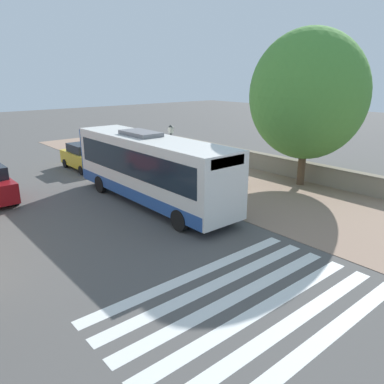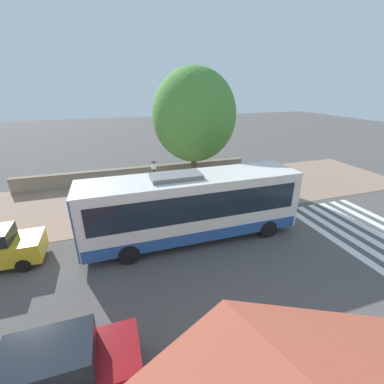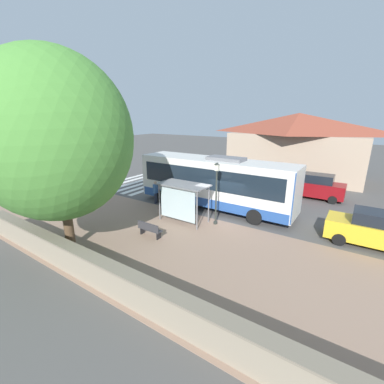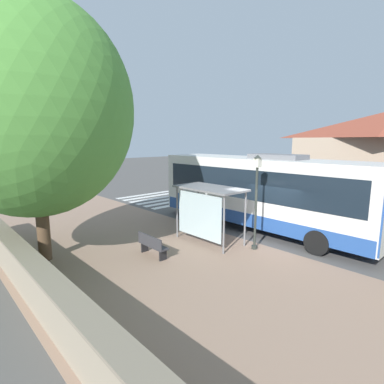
# 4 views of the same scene
# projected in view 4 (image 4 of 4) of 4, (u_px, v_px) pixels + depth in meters

# --- Properties ---
(ground_plane) EXTENTS (120.00, 120.00, 0.00)m
(ground_plane) POSITION_uv_depth(u_px,v_px,m) (265.00, 246.00, 12.82)
(ground_plane) COLOR #514F4C
(ground_plane) RESTS_ON ground
(sidewalk_plaza) EXTENTS (9.00, 44.00, 0.02)m
(sidewalk_plaza) POSITION_uv_depth(u_px,v_px,m) (186.00, 278.00, 9.81)
(sidewalk_plaza) COLOR #937560
(sidewalk_plaza) RESTS_ON ground
(crosswalk_stripes) EXTENTS (9.00, 5.25, 0.01)m
(crosswalk_stripes) POSITION_uv_depth(u_px,v_px,m) (181.00, 196.00, 24.38)
(crosswalk_stripes) COLOR silver
(crosswalk_stripes) RESTS_ON ground
(stone_wall) EXTENTS (0.60, 20.00, 1.23)m
(stone_wall) POSITION_uv_depth(u_px,v_px,m) (57.00, 306.00, 7.00)
(stone_wall) COLOR gray
(stone_wall) RESTS_ON ground
(bus) EXTENTS (2.73, 11.45, 3.82)m
(bus) POSITION_uv_depth(u_px,v_px,m) (261.00, 191.00, 14.86)
(bus) COLOR silver
(bus) RESTS_ON ground
(bus_shelter) EXTENTS (1.64, 3.14, 2.46)m
(bus_shelter) POSITION_uv_depth(u_px,v_px,m) (207.00, 197.00, 12.90)
(bus_shelter) COLOR slate
(bus_shelter) RESTS_ON ground
(pedestrian) EXTENTS (0.34, 0.23, 1.76)m
(pedestrian) POSITION_uv_depth(u_px,v_px,m) (181.00, 201.00, 16.97)
(pedestrian) COLOR #2D3347
(pedestrian) RESTS_ON ground
(bench) EXTENTS (0.40, 1.51, 0.88)m
(bench) POSITION_uv_depth(u_px,v_px,m) (152.00, 245.00, 11.54)
(bench) COLOR #333338
(bench) RESTS_ON ground
(street_lamp_near) EXTENTS (0.28, 0.28, 3.90)m
(street_lamp_near) POSITION_uv_depth(u_px,v_px,m) (256.00, 194.00, 12.01)
(street_lamp_near) COLOR #2D332D
(street_lamp_near) RESTS_ON ground
(shade_tree) EXTENTS (6.94, 6.94, 9.37)m
(shade_tree) POSITION_uv_depth(u_px,v_px,m) (33.00, 108.00, 10.37)
(shade_tree) COLOR brown
(shade_tree) RESTS_ON ground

